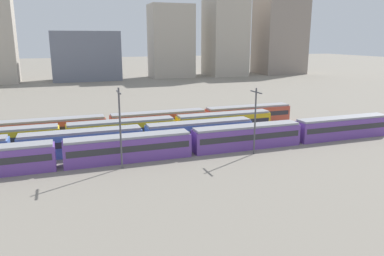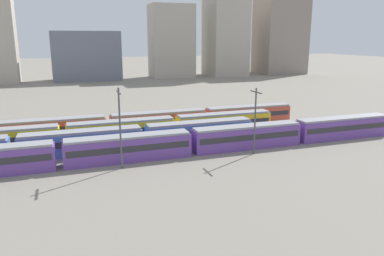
{
  "view_description": "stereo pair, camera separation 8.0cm",
  "coord_description": "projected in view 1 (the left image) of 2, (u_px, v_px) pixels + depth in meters",
  "views": [
    {
      "loc": [
        8.3,
        -51.35,
        17.15
      ],
      "look_at": [
        29.33,
        7.8,
        2.04
      ],
      "focal_mm": 34.97,
      "sensor_mm": 36.0,
      "label": 1
    },
    {
      "loc": [
        8.38,
        -51.37,
        17.15
      ],
      "look_at": [
        29.33,
        7.8,
        2.04
      ],
      "focal_mm": 34.97,
      "sensor_mm": 36.0,
      "label": 2
    }
  ],
  "objects": [
    {
      "name": "distant_building_5",
      "position": [
        280.0,
        35.0,
        182.97
      ],
      "size": [
        22.03,
        17.7,
        37.48
      ],
      "primitive_type": "cube",
      "color": "gray",
      "rests_on": "ground_plane"
    },
    {
      "name": "train_track_1",
      "position": [
        82.0,
        142.0,
        56.19
      ],
      "size": [
        55.8,
        3.06,
        3.75
      ],
      "color": "#4C70BC",
      "rests_on": "ground_plane"
    },
    {
      "name": "distant_building_2",
      "position": [
        86.0,
        56.0,
        154.88
      ],
      "size": [
        27.25,
        15.03,
        19.98
      ],
      "primitive_type": "cube",
      "color": "slate",
      "rests_on": "ground_plane"
    },
    {
      "name": "distant_building_4",
      "position": [
        225.0,
        28.0,
        172.73
      ],
      "size": [
        16.93,
        17.99,
        43.15
      ],
      "primitive_type": "cube",
      "color": "#B2A899",
      "rests_on": "ground_plane"
    },
    {
      "name": "catenary_pole_2",
      "position": [
        120.0,
        125.0,
        49.21
      ],
      "size": [
        0.24,
        3.2,
        10.96
      ],
      "color": "#4C4C51",
      "rests_on": "ground_plane"
    },
    {
      "name": "train_track_2",
      "position": [
        122.0,
        131.0,
        63.18
      ],
      "size": [
        55.8,
        3.06,
        3.75
      ],
      "color": "yellow",
      "rests_on": "ground_plane"
    },
    {
      "name": "train_track_0",
      "position": [
        191.0,
        142.0,
        56.5
      ],
      "size": [
        74.7,
        3.06,
        3.75
      ],
      "color": "#6B429E",
      "rests_on": "ground_plane"
    },
    {
      "name": "train_track_3",
      "position": [
        108.0,
        125.0,
        67.4
      ],
      "size": [
        74.7,
        3.06,
        3.75
      ],
      "color": "#BC4C38",
      "rests_on": "ground_plane"
    },
    {
      "name": "distant_building_3",
      "position": [
        171.0,
        41.0,
        165.56
      ],
      "size": [
        18.82,
        12.39,
        31.55
      ],
      "primitive_type": "cube",
      "color": "#B2A899",
      "rests_on": "ground_plane"
    },
    {
      "name": "catenary_pole_0",
      "position": [
        255.0,
        118.0,
        55.59
      ],
      "size": [
        0.24,
        3.2,
        10.07
      ],
      "color": "#4C4C51",
      "rests_on": "ground_plane"
    },
    {
      "name": "ground_plane",
      "position": [
        6.0,
        157.0,
        55.49
      ],
      "size": [
        600.0,
        600.0,
        0.0
      ],
      "primitive_type": "plane",
      "color": "gray"
    }
  ]
}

